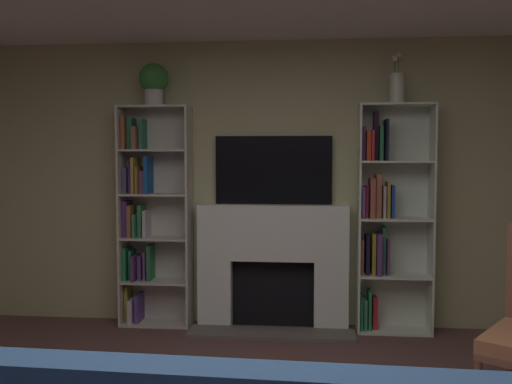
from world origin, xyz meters
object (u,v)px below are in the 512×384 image
at_px(tv, 274,170).
at_px(bookshelf_left, 149,216).
at_px(potted_plant, 154,82).
at_px(vase_with_flowers, 397,86).
at_px(fireplace, 273,263).
at_px(bookshelf_right, 385,218).

relative_size(tv, bookshelf_left, 0.53).
relative_size(potted_plant, vase_with_flowers, 0.87).
distance_m(fireplace, potted_plant, 1.94).
bearing_deg(potted_plant, vase_with_flowers, 0.02).
distance_m(tv, bookshelf_left, 1.21).
distance_m(tv, bookshelf_right, 1.08).
height_order(bookshelf_left, vase_with_flowers, vase_with_flowers).
bearing_deg(vase_with_flowers, potted_plant, -179.98).
bearing_deg(bookshelf_right, vase_with_flowers, -32.45).
distance_m(potted_plant, vase_with_flowers, 2.13).
xyz_separation_m(tv, potted_plant, (-1.06, -0.12, 0.79)).
distance_m(bookshelf_left, potted_plant, 1.21).
height_order(tv, bookshelf_left, bookshelf_left).
bearing_deg(tv, bookshelf_left, -176.55).
bearing_deg(bookshelf_right, fireplace, -179.64).
bearing_deg(bookshelf_right, bookshelf_left, 179.89).
relative_size(tv, potted_plant, 2.80).
bearing_deg(tv, vase_with_flowers, -6.41).
height_order(bookshelf_left, potted_plant, potted_plant).
bearing_deg(vase_with_flowers, bookshelf_right, 147.55).
xyz_separation_m(tv, bookshelf_right, (0.99, -0.07, -0.42)).
relative_size(bookshelf_right, potted_plant, 5.30).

